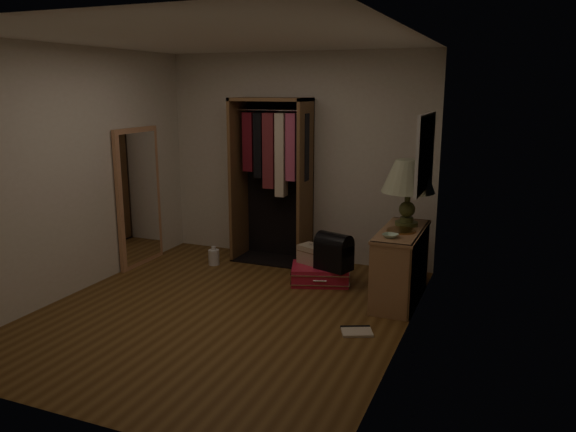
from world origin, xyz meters
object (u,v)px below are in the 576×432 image
(black_bag, at_px, (334,251))
(table_lamp, at_px, (409,178))
(floor_mirror, at_px, (139,197))
(open_wardrobe, at_px, (274,166))
(pink_suitcase, at_px, (320,274))
(white_jug, at_px, (214,257))
(console_bookshelf, at_px, (401,262))
(train_case, at_px, (313,254))

(black_bag, relative_size, table_lamp, 0.63)
(floor_mirror, distance_m, table_lamp, 3.28)
(open_wardrobe, distance_m, floor_mirror, 1.71)
(pink_suitcase, height_order, black_bag, black_bag)
(black_bag, bearing_deg, white_jug, -168.10)
(black_bag, relative_size, white_jug, 1.85)
(console_bookshelf, bearing_deg, floor_mirror, -179.19)
(train_case, xyz_separation_m, black_bag, (0.29, -0.11, 0.11))
(console_bookshelf, height_order, floor_mirror, floor_mirror)
(train_case, distance_m, table_lamp, 1.42)
(open_wardrobe, relative_size, train_case, 5.51)
(pink_suitcase, relative_size, train_case, 2.07)
(floor_mirror, height_order, black_bag, floor_mirror)
(train_case, xyz_separation_m, white_jug, (-1.33, 0.06, -0.21))
(floor_mirror, xyz_separation_m, white_jug, (0.86, 0.29, -0.75))
(open_wardrobe, relative_size, pink_suitcase, 2.66)
(train_case, bearing_deg, floor_mirror, -152.52)
(open_wardrobe, height_order, floor_mirror, open_wardrobe)
(black_bag, bearing_deg, table_lamp, 25.57)
(train_case, relative_size, table_lamp, 0.54)
(console_bookshelf, relative_size, black_bag, 2.55)
(pink_suitcase, xyz_separation_m, table_lamp, (0.94, 0.05, 1.16))
(open_wardrobe, xyz_separation_m, black_bag, (1.00, -0.65, -0.80))
(open_wardrobe, distance_m, train_case, 1.27)
(floor_mirror, relative_size, pink_suitcase, 2.21)
(pink_suitcase, xyz_separation_m, black_bag, (0.18, -0.05, 0.31))
(floor_mirror, xyz_separation_m, black_bag, (2.48, 0.12, -0.44))
(floor_mirror, bearing_deg, train_case, 6.03)
(console_bookshelf, xyz_separation_m, white_jug, (-2.38, 0.25, -0.29))
(pink_suitcase, distance_m, white_jug, 1.45)
(floor_mirror, bearing_deg, white_jug, 18.97)
(table_lamp, bearing_deg, white_jug, 178.21)
(pink_suitcase, height_order, table_lamp, table_lamp)
(black_bag, bearing_deg, open_wardrobe, 164.96)
(open_wardrobe, distance_m, white_jug, 1.36)
(white_jug, bearing_deg, pink_suitcase, -4.75)
(black_bag, xyz_separation_m, white_jug, (-1.62, 0.18, -0.31))
(open_wardrobe, bearing_deg, floor_mirror, -152.46)
(floor_mirror, relative_size, table_lamp, 2.45)
(black_bag, bearing_deg, floor_mirror, -159.19)
(open_wardrobe, height_order, table_lamp, open_wardrobe)
(table_lamp, bearing_deg, console_bookshelf, -91.63)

